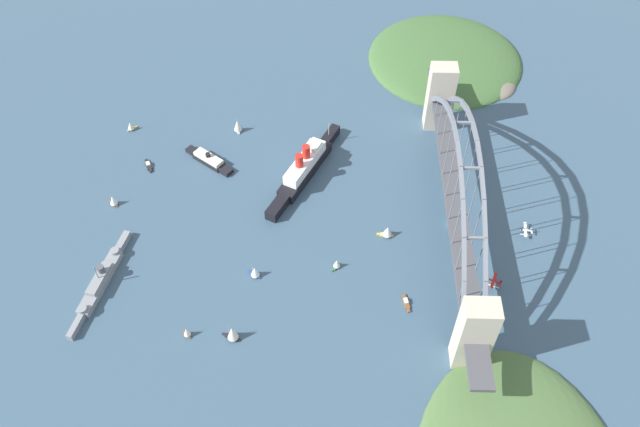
{
  "coord_description": "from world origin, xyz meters",
  "views": [
    {
      "loc": [
        -256.78,
        72.46,
        310.03
      ],
      "look_at": [
        0.0,
        78.92,
        8.0
      ],
      "focal_mm": 36.65,
      "sensor_mm": 36.0,
      "label": 1
    }
  ],
  "objects_px": {
    "small_boat_1": "(232,333)",
    "small_boat_3": "(406,303)",
    "harbor_arch_bridge": "(455,195)",
    "small_boat_6": "(113,200)",
    "seaplane_taxiing_near_bridge": "(526,231)",
    "small_boat_2": "(149,165)",
    "small_boat_7": "(187,332)",
    "small_boat_5": "(131,126)",
    "seaplane_second_in_formation": "(494,282)",
    "small_boat_4": "(238,126)",
    "naval_cruiser": "(101,281)",
    "small_boat_8": "(255,272)",
    "harbor_ferry_steamer": "(209,160)",
    "ocean_liner": "(305,167)",
    "small_boat_9": "(387,231)",
    "small_boat_0": "(337,264)"
  },
  "relations": [
    {
      "from": "small_boat_8",
      "to": "seaplane_taxiing_near_bridge",
      "type": "bearing_deg",
      "value": -77.56
    },
    {
      "from": "small_boat_2",
      "to": "small_boat_6",
      "type": "relative_size",
      "value": 1.37
    },
    {
      "from": "small_boat_3",
      "to": "small_boat_4",
      "type": "relative_size",
      "value": 1.07
    },
    {
      "from": "harbor_arch_bridge",
      "to": "small_boat_9",
      "type": "xyz_separation_m",
      "value": [
        -9.88,
        38.11,
        -23.01
      ]
    },
    {
      "from": "seaplane_second_in_formation",
      "to": "small_boat_4",
      "type": "bearing_deg",
      "value": 52.01
    },
    {
      "from": "ocean_liner",
      "to": "small_boat_1",
      "type": "height_order",
      "value": "ocean_liner"
    },
    {
      "from": "small_boat_3",
      "to": "small_boat_5",
      "type": "relative_size",
      "value": 1.6
    },
    {
      "from": "small_boat_8",
      "to": "small_boat_3",
      "type": "bearing_deg",
      "value": -100.92
    },
    {
      "from": "naval_cruiser",
      "to": "small_boat_2",
      "type": "distance_m",
      "value": 94.66
    },
    {
      "from": "small_boat_1",
      "to": "small_boat_4",
      "type": "xyz_separation_m",
      "value": [
        163.45,
        14.73,
        -0.5
      ]
    },
    {
      "from": "small_boat_2",
      "to": "small_boat_9",
      "type": "bearing_deg",
      "value": -109.47
    },
    {
      "from": "small_boat_2",
      "to": "small_boat_5",
      "type": "distance_m",
      "value": 40.16
    },
    {
      "from": "harbor_arch_bridge",
      "to": "seaplane_second_in_formation",
      "type": "height_order",
      "value": "harbor_arch_bridge"
    },
    {
      "from": "small_boat_2",
      "to": "small_boat_3",
      "type": "relative_size",
      "value": 1.01
    },
    {
      "from": "small_boat_2",
      "to": "small_boat_4",
      "type": "distance_m",
      "value": 66.6
    },
    {
      "from": "naval_cruiser",
      "to": "seaplane_taxiing_near_bridge",
      "type": "height_order",
      "value": "naval_cruiser"
    },
    {
      "from": "ocean_liner",
      "to": "harbor_ferry_steamer",
      "type": "distance_m",
      "value": 65.0
    },
    {
      "from": "small_boat_6",
      "to": "small_boat_9",
      "type": "xyz_separation_m",
      "value": [
        -20.88,
        -170.95,
        0.23
      ]
    },
    {
      "from": "small_boat_1",
      "to": "small_boat_7",
      "type": "xyz_separation_m",
      "value": [
        1.04,
        24.75,
        -1.87
      ]
    },
    {
      "from": "small_boat_4",
      "to": "small_boat_7",
      "type": "bearing_deg",
      "value": 176.47
    },
    {
      "from": "small_boat_6",
      "to": "small_boat_7",
      "type": "xyz_separation_m",
      "value": [
        -92.28,
        -60.9,
        -0.34
      ]
    },
    {
      "from": "harbor_arch_bridge",
      "to": "small_boat_6",
      "type": "relative_size",
      "value": 27.47
    },
    {
      "from": "naval_cruiser",
      "to": "ocean_liner",
      "type": "bearing_deg",
      "value": -51.55
    },
    {
      "from": "harbor_ferry_steamer",
      "to": "small_boat_6",
      "type": "height_order",
      "value": "small_boat_6"
    },
    {
      "from": "ocean_liner",
      "to": "small_boat_6",
      "type": "relative_size",
      "value": 9.64
    },
    {
      "from": "small_boat_4",
      "to": "harbor_ferry_steamer",
      "type": "bearing_deg",
      "value": 152.98
    },
    {
      "from": "seaplane_second_in_formation",
      "to": "small_boat_0",
      "type": "relative_size",
      "value": 1.56
    },
    {
      "from": "harbor_arch_bridge",
      "to": "small_boat_3",
      "type": "distance_m",
      "value": 70.17
    },
    {
      "from": "small_boat_1",
      "to": "small_boat_3",
      "type": "xyz_separation_m",
      "value": [
        24.34,
        -94.06,
        -4.76
      ]
    },
    {
      "from": "seaplane_second_in_formation",
      "to": "small_boat_3",
      "type": "bearing_deg",
      "value": 105.71
    },
    {
      "from": "seaplane_second_in_formation",
      "to": "small_boat_8",
      "type": "height_order",
      "value": "small_boat_8"
    },
    {
      "from": "small_boat_0",
      "to": "small_boat_9",
      "type": "height_order",
      "value": "small_boat_9"
    },
    {
      "from": "small_boat_7",
      "to": "small_boat_8",
      "type": "distance_m",
      "value": 51.74
    },
    {
      "from": "ocean_liner",
      "to": "small_boat_2",
      "type": "relative_size",
      "value": 7.05
    },
    {
      "from": "naval_cruiser",
      "to": "small_boat_7",
      "type": "bearing_deg",
      "value": -120.71
    },
    {
      "from": "ocean_liner",
      "to": "small_boat_4",
      "type": "height_order",
      "value": "ocean_liner"
    },
    {
      "from": "small_boat_1",
      "to": "small_boat_3",
      "type": "distance_m",
      "value": 97.27
    },
    {
      "from": "small_boat_5",
      "to": "seaplane_second_in_formation",
      "type": "bearing_deg",
      "value": -117.89
    },
    {
      "from": "seaplane_taxiing_near_bridge",
      "to": "small_boat_2",
      "type": "xyz_separation_m",
      "value": [
        51.07,
        240.26,
        -1.22
      ]
    },
    {
      "from": "small_boat_1",
      "to": "small_boat_6",
      "type": "distance_m",
      "value": 126.67
    },
    {
      "from": "harbor_ferry_steamer",
      "to": "small_boat_6",
      "type": "distance_m",
      "value": 67.35
    },
    {
      "from": "small_boat_9",
      "to": "small_boat_0",
      "type": "bearing_deg",
      "value": 128.51
    },
    {
      "from": "ocean_liner",
      "to": "harbor_ferry_steamer",
      "type": "xyz_separation_m",
      "value": [
        9.49,
        64.17,
        -4.21
      ]
    },
    {
      "from": "naval_cruiser",
      "to": "small_boat_8",
      "type": "relative_size",
      "value": 7.97
    },
    {
      "from": "naval_cruiser",
      "to": "small_boat_5",
      "type": "xyz_separation_m",
      "value": [
        129.56,
        10.54,
        0.54
      ]
    },
    {
      "from": "harbor_arch_bridge",
      "to": "harbor_ferry_steamer",
      "type": "bearing_deg",
      "value": 72.06
    },
    {
      "from": "ocean_liner",
      "to": "small_boat_5",
      "type": "distance_m",
      "value": 129.55
    },
    {
      "from": "harbor_ferry_steamer",
      "to": "small_boat_1",
      "type": "bearing_deg",
      "value": -166.94
    },
    {
      "from": "small_boat_8",
      "to": "small_boat_9",
      "type": "xyz_separation_m",
      "value": [
        31.54,
        -77.07,
        0.05
      ]
    },
    {
      "from": "small_boat_5",
      "to": "small_boat_9",
      "type": "height_order",
      "value": "small_boat_9"
    }
  ]
}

